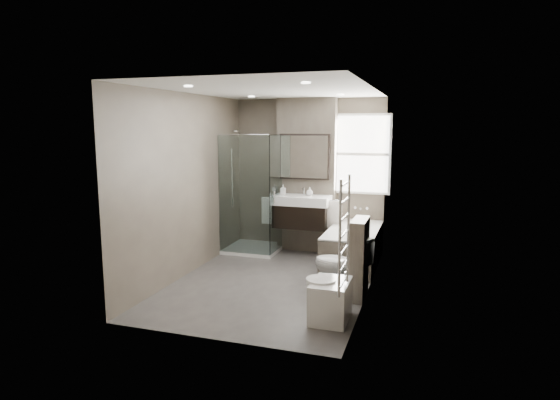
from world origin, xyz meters
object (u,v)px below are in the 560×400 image
at_px(vanity, 301,211).
at_px(bathtub, 353,245).
at_px(toilet, 341,265).
at_px(bidet, 330,300).

height_order(vanity, bathtub, vanity).
height_order(bathtub, toilet, toilet).
distance_m(toilet, bidet, 0.87).
distance_m(vanity, bidet, 2.73).
xyz_separation_m(vanity, bathtub, (0.92, -0.33, -0.43)).
distance_m(bathtub, bidet, 2.16).
relative_size(bathtub, bidet, 2.80).
xyz_separation_m(vanity, toilet, (0.97, -1.63, -0.36)).
bearing_deg(vanity, toilet, -59.19).
xyz_separation_m(toilet, bidet, (0.04, -0.86, -0.14)).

